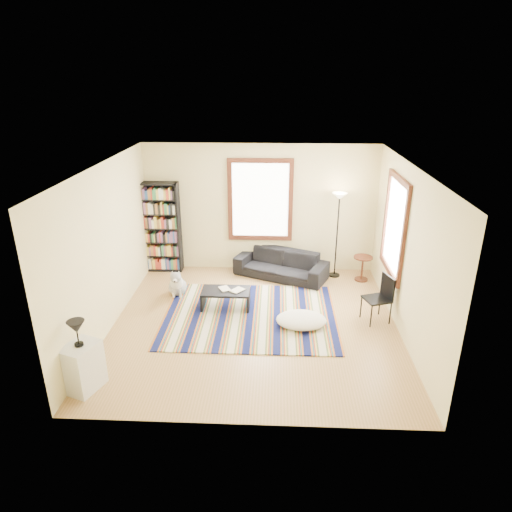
{
  "coord_description": "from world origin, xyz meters",
  "views": [
    {
      "loc": [
        0.35,
        -7.05,
        4.15
      ],
      "look_at": [
        0.0,
        0.5,
        1.1
      ],
      "focal_mm": 32.0,
      "sensor_mm": 36.0,
      "label": 1
    }
  ],
  "objects_px": {
    "coffee_table": "(226,299)",
    "white_cabinet": "(83,367)",
    "floor_cushion": "(301,320)",
    "dog": "(177,282)",
    "sofa": "(281,264)",
    "floor_lamp": "(337,236)",
    "side_table": "(362,268)",
    "folding_chair": "(377,299)",
    "bookshelf": "(160,227)"
  },
  "relations": [
    {
      "from": "floor_cushion",
      "to": "dog",
      "type": "distance_m",
      "value": 2.67
    },
    {
      "from": "sofa",
      "to": "floor_lamp",
      "type": "height_order",
      "value": "floor_lamp"
    },
    {
      "from": "bookshelf",
      "to": "white_cabinet",
      "type": "height_order",
      "value": "bookshelf"
    },
    {
      "from": "white_cabinet",
      "to": "dog",
      "type": "bearing_deg",
      "value": 97.14
    },
    {
      "from": "sofa",
      "to": "folding_chair",
      "type": "relative_size",
      "value": 2.29
    },
    {
      "from": "bookshelf",
      "to": "dog",
      "type": "xyz_separation_m",
      "value": [
        0.6,
        -1.23,
        -0.72
      ]
    },
    {
      "from": "sofa",
      "to": "folding_chair",
      "type": "distance_m",
      "value": 2.49
    },
    {
      "from": "folding_chair",
      "to": "white_cabinet",
      "type": "distance_m",
      "value": 4.92
    },
    {
      "from": "coffee_table",
      "to": "folding_chair",
      "type": "distance_m",
      "value": 2.76
    },
    {
      "from": "sofa",
      "to": "floor_cushion",
      "type": "xyz_separation_m",
      "value": [
        0.35,
        -2.07,
        -0.18
      ]
    },
    {
      "from": "coffee_table",
      "to": "floor_lamp",
      "type": "distance_m",
      "value": 2.82
    },
    {
      "from": "floor_lamp",
      "to": "dog",
      "type": "distance_m",
      "value": 3.47
    },
    {
      "from": "floor_lamp",
      "to": "bookshelf",
      "type": "bearing_deg",
      "value": 177.47
    },
    {
      "from": "bookshelf",
      "to": "dog",
      "type": "height_order",
      "value": "bookshelf"
    },
    {
      "from": "floor_cushion",
      "to": "dog",
      "type": "bearing_deg",
      "value": 155.35
    },
    {
      "from": "sofa",
      "to": "bookshelf",
      "type": "height_order",
      "value": "bookshelf"
    },
    {
      "from": "coffee_table",
      "to": "floor_lamp",
      "type": "relative_size",
      "value": 0.48
    },
    {
      "from": "floor_cushion",
      "to": "folding_chair",
      "type": "bearing_deg",
      "value": 10.13
    },
    {
      "from": "floor_lamp",
      "to": "side_table",
      "type": "relative_size",
      "value": 3.44
    },
    {
      "from": "side_table",
      "to": "white_cabinet",
      "type": "xyz_separation_m",
      "value": [
        -4.5,
        -3.83,
        0.08
      ]
    },
    {
      "from": "bookshelf",
      "to": "floor_lamp",
      "type": "xyz_separation_m",
      "value": [
        3.84,
        -0.17,
        -0.07
      ]
    },
    {
      "from": "floor_cushion",
      "to": "dog",
      "type": "relative_size",
      "value": 1.59
    },
    {
      "from": "sofa",
      "to": "floor_lamp",
      "type": "xyz_separation_m",
      "value": [
        1.17,
        0.1,
        0.64
      ]
    },
    {
      "from": "floor_lamp",
      "to": "white_cabinet",
      "type": "bearing_deg",
      "value": -134.41
    },
    {
      "from": "coffee_table",
      "to": "dog",
      "type": "bearing_deg",
      "value": 153.77
    },
    {
      "from": "sofa",
      "to": "white_cabinet",
      "type": "distance_m",
      "value": 4.81
    },
    {
      "from": "bookshelf",
      "to": "folding_chair",
      "type": "bearing_deg",
      "value": -25.8
    },
    {
      "from": "dog",
      "to": "sofa",
      "type": "bearing_deg",
      "value": 19.93
    },
    {
      "from": "sofa",
      "to": "folding_chair",
      "type": "bearing_deg",
      "value": -24.04
    },
    {
      "from": "bookshelf",
      "to": "folding_chair",
      "type": "relative_size",
      "value": 2.33
    },
    {
      "from": "coffee_table",
      "to": "white_cabinet",
      "type": "relative_size",
      "value": 1.29
    },
    {
      "from": "folding_chair",
      "to": "white_cabinet",
      "type": "relative_size",
      "value": 1.23
    },
    {
      "from": "white_cabinet",
      "to": "floor_lamp",
      "type": "bearing_deg",
      "value": 66.03
    },
    {
      "from": "folding_chair",
      "to": "white_cabinet",
      "type": "bearing_deg",
      "value": -173.92
    },
    {
      "from": "sofa",
      "to": "bookshelf",
      "type": "distance_m",
      "value": 2.77
    },
    {
      "from": "dog",
      "to": "folding_chair",
      "type": "bearing_deg",
      "value": -18.01
    },
    {
      "from": "side_table",
      "to": "floor_lamp",
      "type": "bearing_deg",
      "value": 160.28
    },
    {
      "from": "coffee_table",
      "to": "white_cabinet",
      "type": "distance_m",
      "value": 3.01
    },
    {
      "from": "floor_cushion",
      "to": "white_cabinet",
      "type": "height_order",
      "value": "white_cabinet"
    },
    {
      "from": "coffee_table",
      "to": "floor_lamp",
      "type": "bearing_deg",
      "value": 35.11
    },
    {
      "from": "bookshelf",
      "to": "folding_chair",
      "type": "xyz_separation_m",
      "value": [
        4.34,
        -2.1,
        -0.57
      ]
    },
    {
      "from": "sofa",
      "to": "coffee_table",
      "type": "distance_m",
      "value": 1.8
    },
    {
      "from": "coffee_table",
      "to": "folding_chair",
      "type": "bearing_deg",
      "value": -7.71
    },
    {
      "from": "coffee_table",
      "to": "sofa",
      "type": "bearing_deg",
      "value": 54.39
    },
    {
      "from": "side_table",
      "to": "folding_chair",
      "type": "distance_m",
      "value": 1.74
    },
    {
      "from": "side_table",
      "to": "white_cabinet",
      "type": "distance_m",
      "value": 5.91
    },
    {
      "from": "floor_cushion",
      "to": "side_table",
      "type": "relative_size",
      "value": 1.65
    },
    {
      "from": "sofa",
      "to": "floor_lamp",
      "type": "distance_m",
      "value": 1.34
    },
    {
      "from": "bookshelf",
      "to": "side_table",
      "type": "bearing_deg",
      "value": -4.8
    },
    {
      "from": "bookshelf",
      "to": "coffee_table",
      "type": "height_order",
      "value": "bookshelf"
    }
  ]
}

